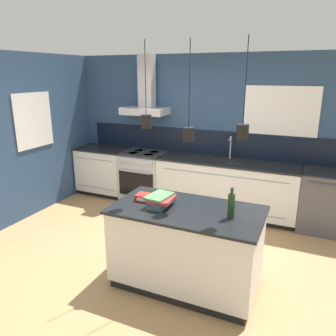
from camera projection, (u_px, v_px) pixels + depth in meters
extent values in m
plane|color=#A87F51|center=(153.00, 255.00, 4.28)|extent=(16.00, 16.00, 0.00)
cube|color=navy|center=(204.00, 132.00, 5.70)|extent=(5.60, 0.06, 2.60)
cube|color=black|center=(203.00, 142.00, 5.71)|extent=(4.42, 0.02, 0.43)
cube|color=white|center=(280.00, 117.00, 5.08)|extent=(1.12, 0.01, 0.96)
cube|color=black|center=(280.00, 117.00, 5.09)|extent=(1.04, 0.01, 0.88)
cube|color=#B5B5BA|center=(145.00, 111.00, 5.77)|extent=(0.80, 0.46, 0.12)
cube|color=#B5B5BA|center=(147.00, 81.00, 5.70)|extent=(0.26, 0.20, 0.90)
cylinder|color=black|center=(145.00, 78.00, 3.27)|extent=(0.01, 0.01, 0.73)
cylinder|color=black|center=(146.00, 121.00, 3.39)|extent=(0.11, 0.11, 0.14)
sphere|color=#F9D18C|center=(146.00, 121.00, 3.39)|extent=(0.06, 0.06, 0.06)
cylinder|color=black|center=(189.00, 84.00, 3.14)|extent=(0.01, 0.01, 0.83)
cylinder|color=black|center=(189.00, 134.00, 3.28)|extent=(0.11, 0.11, 0.14)
sphere|color=#F9D18C|center=(189.00, 134.00, 3.28)|extent=(0.06, 0.06, 0.06)
cylinder|color=black|center=(246.00, 81.00, 2.85)|extent=(0.01, 0.01, 0.76)
cylinder|color=black|center=(243.00, 132.00, 2.97)|extent=(0.11, 0.11, 0.14)
sphere|color=#F9D18C|center=(243.00, 132.00, 2.97)|extent=(0.06, 0.06, 0.06)
cube|color=navy|center=(40.00, 134.00, 5.48)|extent=(0.06, 3.80, 2.60)
cube|color=white|center=(34.00, 121.00, 5.26)|extent=(0.01, 0.76, 0.88)
cube|color=black|center=(33.00, 121.00, 5.26)|extent=(0.01, 0.68, 0.80)
cube|color=black|center=(107.00, 190.00, 6.51)|extent=(0.93, 0.56, 0.09)
cube|color=silver|center=(104.00, 169.00, 6.36)|extent=(0.96, 0.62, 0.79)
cube|color=gray|center=(94.00, 159.00, 6.01)|extent=(0.84, 0.01, 0.01)
cube|color=gray|center=(96.00, 188.00, 6.16)|extent=(0.84, 0.01, 0.01)
cube|color=black|center=(103.00, 149.00, 6.24)|extent=(0.98, 0.64, 0.03)
cube|color=black|center=(225.00, 210.00, 5.57)|extent=(2.20, 0.56, 0.09)
cube|color=silver|center=(226.00, 186.00, 5.42)|extent=(2.27, 0.62, 0.79)
cube|color=gray|center=(222.00, 175.00, 5.07)|extent=(2.00, 0.01, 0.01)
cube|color=gray|center=(220.00, 208.00, 5.22)|extent=(2.00, 0.01, 0.01)
cube|color=black|center=(227.00, 162.00, 5.31)|extent=(2.30, 0.64, 0.03)
cube|color=#262628|center=(228.00, 161.00, 5.35)|extent=(0.48, 0.34, 0.01)
cylinder|color=#B5B5BA|center=(230.00, 148.00, 5.41)|extent=(0.02, 0.02, 0.36)
sphere|color=#B5B5BA|center=(231.00, 137.00, 5.36)|extent=(0.03, 0.03, 0.03)
cylinder|color=#B5B5BA|center=(230.00, 139.00, 5.31)|extent=(0.02, 0.12, 0.02)
cube|color=#B5B5BA|center=(144.00, 177.00, 6.03)|extent=(0.78, 0.62, 0.87)
cube|color=black|center=(136.00, 184.00, 5.76)|extent=(0.67, 0.02, 0.44)
cylinder|color=#B5B5BA|center=(135.00, 172.00, 5.68)|extent=(0.58, 0.02, 0.02)
cube|color=#B5B5BA|center=(135.00, 161.00, 5.64)|extent=(0.67, 0.02, 0.07)
cube|color=#2D2D30|center=(144.00, 153.00, 5.91)|extent=(0.78, 0.60, 0.04)
cylinder|color=black|center=(139.00, 150.00, 6.06)|extent=(0.17, 0.17, 0.00)
cylinder|color=black|center=(154.00, 152.00, 5.94)|extent=(0.17, 0.17, 0.00)
cylinder|color=black|center=(133.00, 153.00, 5.87)|extent=(0.17, 0.17, 0.00)
cylinder|color=black|center=(149.00, 154.00, 5.74)|extent=(0.17, 0.17, 0.00)
cube|color=#4C4C51|center=(322.00, 202.00, 4.87)|extent=(0.64, 0.62, 0.89)
cube|color=black|center=(326.00, 172.00, 4.74)|extent=(0.64, 0.62, 0.02)
cylinder|color=#4C4C51|center=(326.00, 185.00, 4.47)|extent=(0.48, 0.02, 0.02)
cube|color=black|center=(186.00, 279.00, 3.69)|extent=(1.48, 0.79, 0.09)
cube|color=silver|center=(186.00, 245.00, 3.57)|extent=(1.54, 0.82, 0.79)
cube|color=black|center=(187.00, 210.00, 3.46)|extent=(1.59, 0.87, 0.03)
cylinder|color=#193319|center=(231.00, 206.00, 3.19)|extent=(0.07, 0.07, 0.25)
cylinder|color=#193319|center=(232.00, 192.00, 3.15)|extent=(0.03, 0.03, 0.06)
cylinder|color=#262628|center=(232.00, 188.00, 3.14)|extent=(0.03, 0.03, 0.01)
cube|color=#4C7F4C|center=(161.00, 204.00, 3.54)|extent=(0.19, 0.34, 0.02)
cube|color=#335684|center=(161.00, 202.00, 3.50)|extent=(0.23, 0.33, 0.04)
cube|color=#B2332D|center=(162.00, 199.00, 3.48)|extent=(0.25, 0.31, 0.03)
cube|color=#4C7F4C|center=(159.00, 196.00, 3.49)|extent=(0.24, 0.33, 0.03)
cube|color=red|center=(145.00, 197.00, 3.67)|extent=(0.18, 0.15, 0.07)
cube|color=white|center=(141.00, 200.00, 3.60)|extent=(0.11, 0.01, 0.04)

